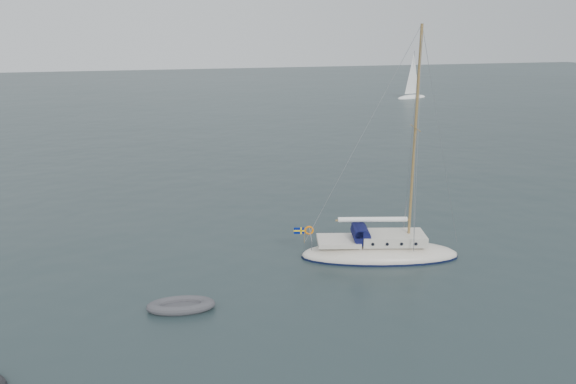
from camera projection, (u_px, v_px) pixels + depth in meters
name	position (u px, v px, depth m)	size (l,w,h in m)	color
ground	(315.00, 268.00, 28.20)	(300.00, 300.00, 0.00)	black
sailboat	(380.00, 241.00, 29.26)	(8.67, 2.60, 12.34)	silver
dinghy	(181.00, 306.00, 23.95)	(2.92, 1.32, 0.42)	#444449
distant_yacht_b	(413.00, 77.00, 96.86)	(6.42, 3.42, 8.50)	white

